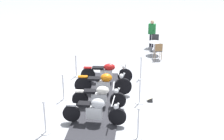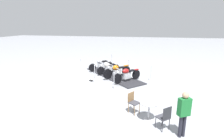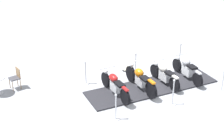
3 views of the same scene
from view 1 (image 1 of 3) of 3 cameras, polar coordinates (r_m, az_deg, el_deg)
The scene contains 17 objects.
ground_plane at distance 12.59m, azimuth -1.94°, elevation -5.58°, with size 80.00×80.00×0.00m, color #A8AAB2.
display_platform at distance 12.58m, azimuth -1.94°, elevation -5.46°, with size 5.69×1.56×0.06m, color #28282D.
motorcycle_chrome at distance 10.80m, azimuth -2.99°, elevation -7.20°, with size 1.58×1.65×0.92m.
motorcycle_cream at distance 11.85m, azimuth -2.18°, elevation -4.71°, with size 1.58×1.43×0.89m.
motorcycle_copper at distance 12.88m, azimuth -1.47°, elevation -2.31°, with size 1.78×1.66×1.02m.
motorcycle_maroon at distance 13.95m, azimuth -0.85°, elevation -0.39°, with size 1.77×1.58×0.95m.
stanchion_right_front at distance 10.21m, azimuth 4.66°, elevation -10.29°, with size 0.31×0.31×1.07m.
stanchion_right_mid at distance 12.36m, azimuth 4.95°, elevation -4.63°, with size 0.35×0.35×1.02m.
stanchion_left_front at distance 10.66m, azimuth -11.83°, elevation -9.27°, with size 0.35×0.35×1.14m.
stanchion_left_mid at distance 12.70m, azimuth -8.67°, elevation -3.65°, with size 0.29×0.29×1.09m.
stanchion_left_rear at distance 14.86m, azimuth -6.43°, elevation 0.23°, with size 0.28×0.28×1.05m.
stanchion_right_rear at distance 14.54m, azimuth 5.17°, elevation -0.18°, with size 0.28×0.28×1.07m.
info_placard at distance 12.70m, azimuth 6.82°, elevation -5.13°, with size 0.40×0.40×0.21m.
cafe_table at distance 17.88m, azimuth 7.64°, elevation 4.43°, with size 0.74×0.74×0.74m.
cafe_chair_near_table at distance 18.68m, azimuth 7.70°, elevation 5.09°, with size 0.57×0.57×0.93m.
cafe_chair_across_table at distance 17.13m, azimuth 8.24°, elevation 3.56°, with size 0.55×0.55×0.90m.
bystander_person at distance 19.14m, azimuth 7.14°, elevation 6.88°, with size 0.39×0.46×1.64m.
Camera 1 is at (6.68, 9.03, 5.70)m, focal length 51.25 mm.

